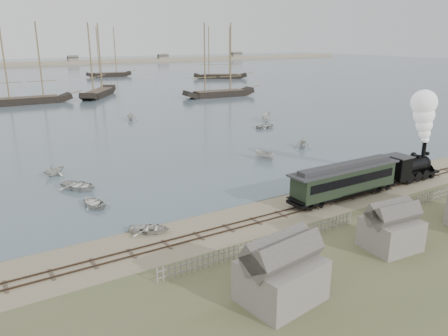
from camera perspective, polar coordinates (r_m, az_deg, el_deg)
ground at (r=44.43m, az=6.88°, el=-4.93°), size 600.00×600.00×0.00m
harbor_water at (r=204.34m, az=-24.83°, el=10.74°), size 600.00×336.00×0.06m
rail_track at (r=42.99m, az=8.55°, el=-5.70°), size 120.00×1.80×0.16m
picket_fence_west at (r=35.74m, az=5.67°, el=-10.53°), size 19.00×0.10×1.20m
picket_fence_east at (r=48.56m, az=24.24°, el=-4.43°), size 15.00×0.10×1.20m
shed_left at (r=29.81m, az=7.36°, el=-16.66°), size 5.00×4.00×4.10m
shed_mid at (r=38.18m, az=20.74°, el=-9.75°), size 4.00×3.50×3.60m
far_spit at (r=283.68m, az=-27.09°, el=11.75°), size 500.00×20.00×1.80m
locomotive at (r=55.87m, az=24.33°, el=3.25°), size 8.18×3.05×10.19m
passenger_coach at (r=47.13m, az=15.50°, el=-1.42°), size 13.74×2.65×3.34m
beached_dinghy at (r=38.80m, az=-9.72°, el=-7.80°), size 4.01×4.32×0.73m
rowboat_0 at (r=51.03m, az=-18.45°, el=-2.17°), size 5.43×5.13×0.92m
rowboat_1 at (r=57.06m, az=-21.35°, el=-0.16°), size 3.57×3.76×1.55m
rowboat_2 at (r=60.52m, az=5.19°, el=1.76°), size 3.58×2.37×1.29m
rowboat_3 at (r=81.48m, az=5.49°, el=5.50°), size 2.91×4.03×0.83m
rowboat_4 at (r=67.70m, az=10.21°, el=3.30°), size 3.92×3.83×1.57m
rowboat_5 at (r=88.74m, az=5.50°, el=6.66°), size 3.52×3.98×1.50m
rowboat_7 at (r=91.07m, az=-12.11°, el=6.68°), size 3.75×3.44×1.66m
rowboat_8 at (r=45.77m, az=-16.70°, el=-4.31°), size 3.91×3.10×0.73m
schooner_2 at (r=120.28m, az=-24.65°, el=12.35°), size 20.68×4.99×20.00m
schooner_3 at (r=129.04m, az=-16.38°, el=13.38°), size 15.53×19.82×20.00m
schooner_4 at (r=123.36m, az=-0.64°, el=13.90°), size 21.04×6.16×20.00m
schooner_5 at (r=178.35m, az=-0.51°, el=14.81°), size 20.95×14.47×20.00m
schooner_8 at (r=191.92m, az=-14.99°, el=14.41°), size 18.48×5.70×20.00m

